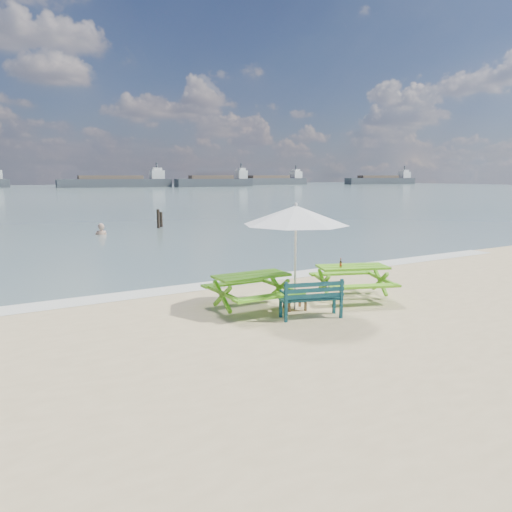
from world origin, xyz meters
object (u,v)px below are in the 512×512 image
picnic_table_left (252,293)px  patio_umbrella (296,215)px  beer_bottle (341,264)px  park_bench (311,306)px  picnic_table_right (352,282)px  side_table (295,302)px  swimmer (102,242)px

picnic_table_left → patio_umbrella: size_ratio=0.64×
patio_umbrella → beer_bottle: 1.91m
park_bench → picnic_table_right: bearing=24.1°
picnic_table_left → side_table: 1.00m
picnic_table_right → patio_umbrella: 2.54m
picnic_table_left → park_bench: park_bench is taller
side_table → picnic_table_right: bearing=4.4°
patio_umbrella → beer_bottle: (1.44, 0.13, -1.25)m
patio_umbrella → picnic_table_left: bearing=149.1°
swimmer → park_bench: bearing=-90.1°
picnic_table_left → side_table: bearing=-30.9°
picnic_table_left → side_table: size_ratio=3.22×
picnic_table_right → side_table: bearing=-175.6°
patio_umbrella → beer_bottle: patio_umbrella is taller
swimmer → side_table: bearing=-89.7°
picnic_table_right → park_bench: 2.13m
park_bench → patio_umbrella: 2.02m
side_table → swimmer: 16.95m
side_table → beer_bottle: size_ratio=2.61×
picnic_table_left → park_bench: (0.73, -1.23, -0.14)m
park_bench → swimmer: park_bench is taller
park_bench → side_table: size_ratio=2.35×
side_table → beer_bottle: 1.61m
patio_umbrella → park_bench: bearing=-98.2°
patio_umbrella → swimmer: patio_umbrella is taller
side_table → park_bench: bearing=-98.2°
picnic_table_right → park_bench: park_bench is taller
side_table → patio_umbrella: size_ratio=0.20×
picnic_table_left → side_table: (0.84, -0.50, -0.22)m
picnic_table_left → swimmer: size_ratio=1.00×
park_bench → side_table: park_bench is taller
beer_bottle → patio_umbrella: bearing=-174.9°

